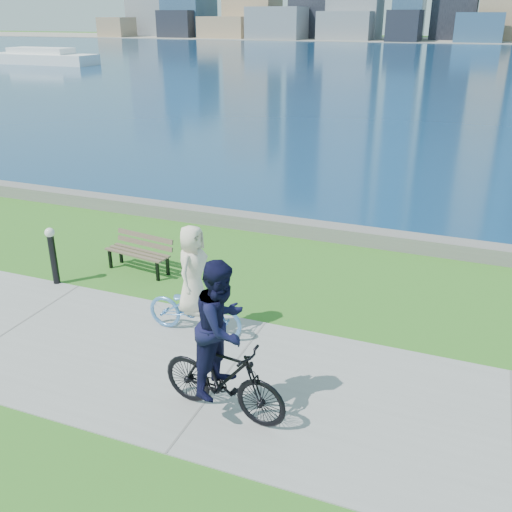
{
  "coord_description": "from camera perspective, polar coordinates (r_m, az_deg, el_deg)",
  "views": [
    {
      "loc": [
        3.07,
        -6.48,
        5.01
      ],
      "look_at": [
        -0.32,
        2.12,
        1.1
      ],
      "focal_mm": 40.0,
      "sensor_mm": 36.0,
      "label": 1
    }
  ],
  "objects": [
    {
      "name": "ferry_near",
      "position": [
        70.56,
        -20.63,
        18.1
      ],
      "size": [
        12.78,
        3.65,
        1.73
      ],
      "color": "white",
      "rests_on": "ground"
    },
    {
      "name": "bay_water",
      "position": [
        78.7,
        20.29,
        17.98
      ],
      "size": [
        320.0,
        131.0,
        0.01
      ],
      "primitive_type": "cube",
      "color": "navy",
      "rests_on": "ground"
    },
    {
      "name": "far_shore",
      "position": [
        136.61,
        21.52,
        19.4
      ],
      "size": [
        320.0,
        30.0,
        0.12
      ],
      "primitive_type": "cube",
      "color": "gray",
      "rests_on": "ground"
    },
    {
      "name": "bollard_lamp",
      "position": [
        11.97,
        -19.68,
        0.35
      ],
      "size": [
        0.19,
        0.19,
        1.2
      ],
      "color": "black",
      "rests_on": "ground"
    },
    {
      "name": "cyclist_woman",
      "position": [
        9.52,
        -6.24,
        -3.88
      ],
      "size": [
        0.6,
        1.72,
        1.93
      ],
      "rotation": [
        0.0,
        0.0,
        1.57
      ],
      "color": "#5791D4",
      "rests_on": "ground"
    },
    {
      "name": "concrete_path",
      "position": [
        8.74,
        -3.2,
        -11.99
      ],
      "size": [
        80.0,
        3.5,
        0.02
      ],
      "primitive_type": "cube",
      "color": "gray",
      "rests_on": "ground"
    },
    {
      "name": "cyclist_man",
      "position": [
        7.51,
        -3.38,
        -9.69
      ],
      "size": [
        0.78,
        1.9,
        2.25
      ],
      "rotation": [
        0.0,
        0.0,
        1.45
      ],
      "color": "black",
      "rests_on": "ground"
    },
    {
      "name": "seawall",
      "position": [
        13.92,
        7.44,
        2.4
      ],
      "size": [
        90.0,
        0.5,
        0.35
      ],
      "primitive_type": "cube",
      "color": "slate",
      "rests_on": "ground"
    },
    {
      "name": "park_bench",
      "position": [
        12.23,
        -11.51,
        0.62
      ],
      "size": [
        1.52,
        0.71,
        0.76
      ],
      "rotation": [
        0.0,
        0.0,
        -0.14
      ],
      "color": "black",
      "rests_on": "ground"
    },
    {
      "name": "ground",
      "position": [
        8.75,
        -3.19,
        -12.05
      ],
      "size": [
        320.0,
        320.0,
        0.0
      ],
      "primitive_type": "plane",
      "color": "#2B681B",
      "rests_on": "ground"
    }
  ]
}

